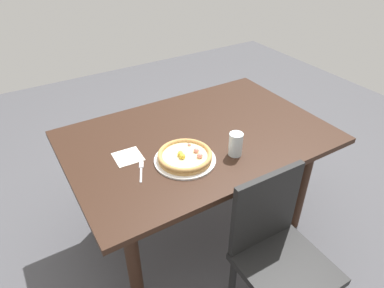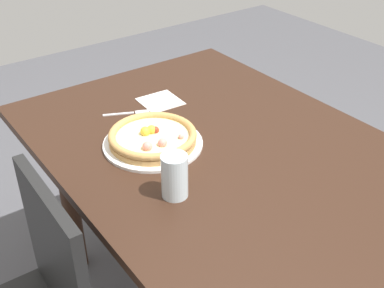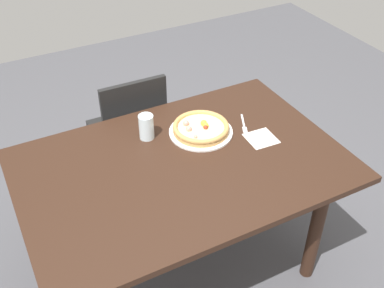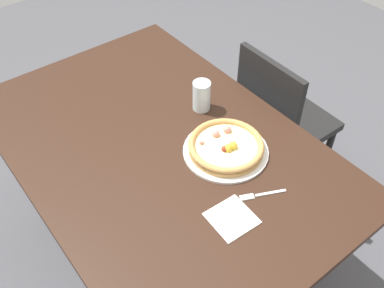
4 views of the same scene
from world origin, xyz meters
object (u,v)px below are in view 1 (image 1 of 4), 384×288
(chair_near, at_px, (278,253))
(napkin, at_px, (128,157))
(drinking_glass, at_px, (236,144))
(pizza, at_px, (185,156))
(fork, at_px, (141,170))
(plate, at_px, (185,160))
(dining_table, at_px, (198,150))

(chair_near, xyz_separation_m, napkin, (-0.43, 0.72, 0.27))
(drinking_glass, distance_m, napkin, 0.57)
(pizza, distance_m, fork, 0.23)
(chair_near, distance_m, fork, 0.77)
(chair_near, xyz_separation_m, plate, (-0.19, 0.54, 0.28))
(chair_near, bearing_deg, dining_table, -88.96)
(dining_table, height_order, pizza, pizza)
(drinking_glass, bearing_deg, chair_near, -98.10)
(pizza, height_order, drinking_glass, drinking_glass)
(dining_table, distance_m, pizza, 0.29)
(plate, relative_size, drinking_glass, 2.50)
(fork, bearing_deg, pizza, -76.27)
(chair_near, height_order, fork, chair_near)
(drinking_glass, xyz_separation_m, napkin, (-0.49, 0.27, -0.06))
(fork, bearing_deg, plate, -76.23)
(chair_near, height_order, drinking_glass, drinking_glass)
(fork, bearing_deg, dining_table, -47.83)
(chair_near, xyz_separation_m, pizza, (-0.19, 0.54, 0.30))
(chair_near, xyz_separation_m, drinking_glass, (0.06, 0.45, 0.34))
(fork, height_order, drinking_glass, drinking_glass)
(pizza, distance_m, drinking_glass, 0.27)
(napkin, bearing_deg, chair_near, -59.21)
(chair_near, relative_size, pizza, 3.14)
(pizza, distance_m, napkin, 0.30)
(pizza, xyz_separation_m, drinking_glass, (0.25, -0.09, 0.03))
(chair_near, relative_size, plate, 2.77)
(chair_near, height_order, pizza, chair_near)
(pizza, relative_size, napkin, 2.01)
(napkin, bearing_deg, dining_table, -1.46)
(dining_table, bearing_deg, pizza, -137.73)
(fork, xyz_separation_m, napkin, (-0.01, 0.14, -0.00))
(plate, xyz_separation_m, napkin, (-0.24, 0.18, -0.00))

